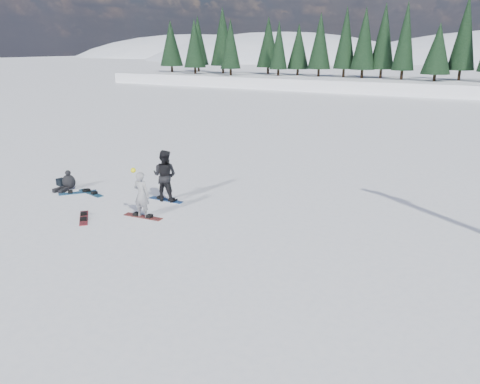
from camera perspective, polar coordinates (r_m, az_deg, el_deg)
name	(u,v)px	position (r m, az deg, el deg)	size (l,w,h in m)	color
ground	(120,216)	(17.40, -14.47, -2.84)	(420.00, 420.00, 0.00)	white
alpine_backdrop	(433,98)	(203.22, 22.47, 10.55)	(412.50, 227.00, 53.20)	white
snowboarder_woman	(141,194)	(16.82, -11.92, -0.29)	(0.64, 0.45, 1.82)	#A3A4A8
snowboarder_man	(165,176)	(18.47, -9.16, 2.00)	(0.99, 0.77, 2.03)	black
seated_rider	(68,182)	(21.16, -20.24, 1.14)	(0.65, 1.01, 0.83)	black
gear_bag	(62,182)	(21.87, -20.93, 1.12)	(0.45, 0.30, 0.30)	black
snowboard_woman	(143,217)	(17.09, -11.74, -2.96)	(1.50, 0.28, 0.03)	maroon
snowboard_man	(166,200)	(18.76, -9.01, -0.95)	(1.50, 0.28, 0.03)	#1C4E9E
snowboard_loose_b	(84,218)	(17.51, -18.50, -3.02)	(1.50, 0.28, 0.03)	maroon
snowboard_loose_a	(78,193)	(20.58, -19.18, -0.07)	(1.50, 0.28, 0.03)	#1C639C
snowboard_loose_c	(91,193)	(20.36, -17.73, -0.11)	(1.50, 0.28, 0.03)	#16567D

